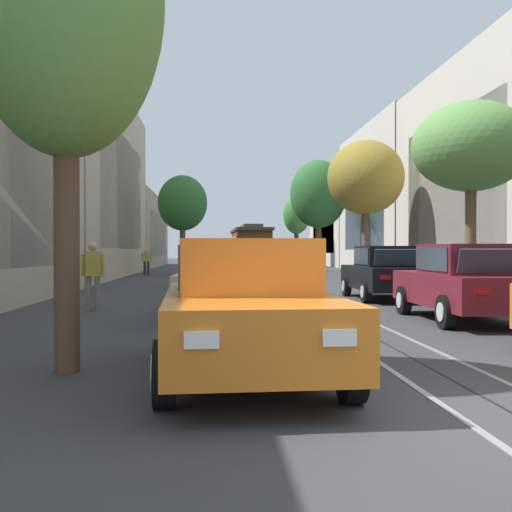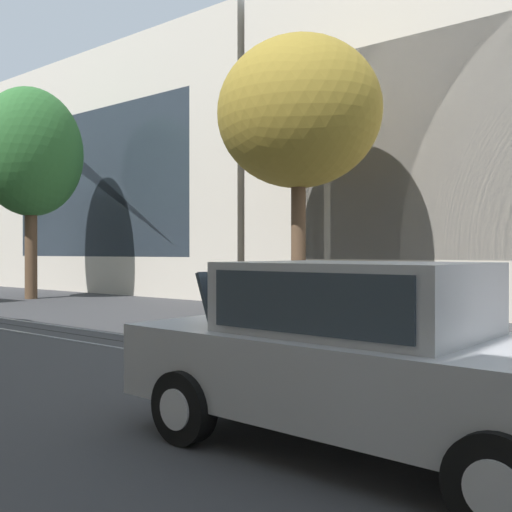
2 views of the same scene
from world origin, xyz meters
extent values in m
plane|color=#38383A|center=(0.00, 25.21, 0.00)|extent=(160.00, 160.00, 0.00)
cube|color=gray|center=(0.53, 29.52, 0.01)|extent=(0.08, 71.03, 0.01)
cube|color=black|center=(0.00, 29.52, 0.00)|extent=(0.03, 71.03, 0.01)
cube|color=#2D3842|center=(7.59, 21.64, 4.41)|extent=(0.04, 11.03, 5.88)
cube|color=beige|center=(10.18, 37.40, 4.99)|extent=(5.22, 15.46, 9.98)
cube|color=#2D3842|center=(7.59, 37.40, 4.49)|extent=(0.04, 11.03, 5.99)
cube|color=#B7B7BC|center=(-2.56, 19.45, 0.65)|extent=(1.90, 4.34, 0.66)
cube|color=#B7B7BC|center=(-2.56, 19.60, 1.28)|extent=(1.53, 2.10, 0.60)
cube|color=#2D3842|center=(-2.58, 18.76, 1.26)|extent=(1.34, 0.25, 0.47)
cube|color=#2D3842|center=(-2.53, 20.78, 1.26)|extent=(1.30, 0.23, 0.45)
cube|color=#2D3842|center=(-1.81, 19.58, 1.28)|extent=(0.07, 1.81, 0.47)
cube|color=#2D3842|center=(-3.31, 19.62, 1.28)|extent=(0.07, 1.81, 0.47)
cube|color=#B21414|center=(-1.95, 21.60, 0.75)|extent=(0.28, 0.05, 0.12)
cube|color=#B21414|center=(-3.07, 21.62, 0.75)|extent=(0.28, 0.05, 0.12)
cylinder|color=black|center=(-3.47, 18.14, 0.32)|extent=(0.22, 0.64, 0.64)
cylinder|color=silver|center=(-3.58, 18.14, 0.32)|extent=(0.03, 0.35, 0.35)
cylinder|color=black|center=(-1.65, 20.76, 0.32)|extent=(0.22, 0.64, 0.64)
cylinder|color=silver|center=(-1.54, 20.76, 0.32)|extent=(0.03, 0.35, 0.35)
cylinder|color=black|center=(-3.41, 20.80, 0.32)|extent=(0.22, 0.64, 0.64)
cylinder|color=silver|center=(-3.52, 20.81, 0.32)|extent=(0.03, 0.35, 0.35)
cylinder|color=brown|center=(4.83, 25.34, 2.07)|extent=(0.36, 0.36, 4.15)
ellipsoid|color=olive|center=(4.83, 25.34, 5.06)|extent=(3.77, 4.11, 3.66)
cylinder|color=brown|center=(4.40, 36.73, 2.06)|extent=(0.43, 0.43, 4.12)
ellipsoid|color=#2D662D|center=(4.40, 36.73, 5.27)|extent=(3.86, 3.20, 4.62)
camera|label=1|loc=(-2.66, -4.93, 1.46)|focal=43.50mm
camera|label=2|loc=(-6.99, 17.10, 1.66)|focal=41.48mm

